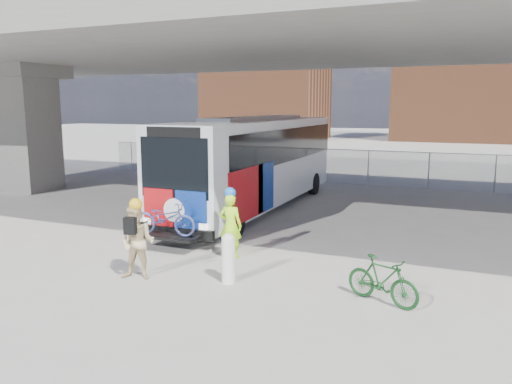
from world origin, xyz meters
The scene contains 9 objects.
ground centered at (0.00, 0.00, 0.00)m, with size 160.00×160.00×0.00m, color #9E9991.
bus centered at (-2.00, 4.14, 2.11)m, with size 2.67×12.97×3.69m.
overpass centered at (0.00, 4.00, 6.54)m, with size 40.00×16.00×7.95m.
chainlink_fence centered at (0.00, 12.00, 1.42)m, with size 30.00×0.06×30.00m.
brick_buildings centered at (1.23, 48.23, 5.42)m, with size 54.00×22.00×12.00m.
bollard centered at (0.77, -4.00, 0.64)m, with size 0.31×0.31×1.19m.
cyclist_hivis centered at (-0.06, -2.18, 0.93)m, with size 0.68×0.48×1.94m.
cyclist_tan centered at (-1.32, -4.63, 0.93)m, with size 1.00×0.86×1.97m.
bike_parked centered at (4.29, -3.86, 0.50)m, with size 0.47×1.67×1.01m, color #143F19.
Camera 1 is at (5.76, -14.03, 4.09)m, focal length 35.00 mm.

